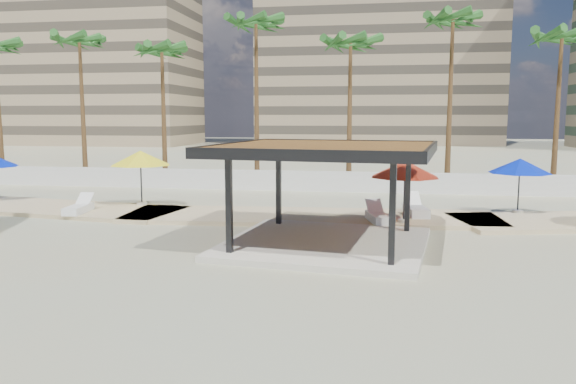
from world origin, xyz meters
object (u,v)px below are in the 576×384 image
pavilion_central (326,186)px  lounger_b (415,210)px  lounger_a (79,208)px  lounger_c (378,217)px  umbrella_c (405,169)px

pavilion_central → lounger_b: 6.94m
lounger_a → lounger_c: (13.08, -0.00, 0.00)m
lounger_a → pavilion_central: bearing=-115.3°
lounger_a → lounger_b: bearing=-88.7°
umbrella_c → lounger_c: size_ratio=1.69×
lounger_b → lounger_c: 2.49m
lounger_c → umbrella_c: bearing=-100.1°
lounger_b → lounger_c: (-1.57, -1.92, -0.02)m
pavilion_central → umbrella_c: bearing=63.1°
lounger_a → lounger_c: size_ratio=0.96×
lounger_b → lounger_a: bearing=88.2°
pavilion_central → lounger_a: 12.14m
umbrella_c → lounger_a: 14.22m
umbrella_c → lounger_b: (0.56, 1.85, -1.92)m
pavilion_central → umbrella_c: size_ratio=2.09×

